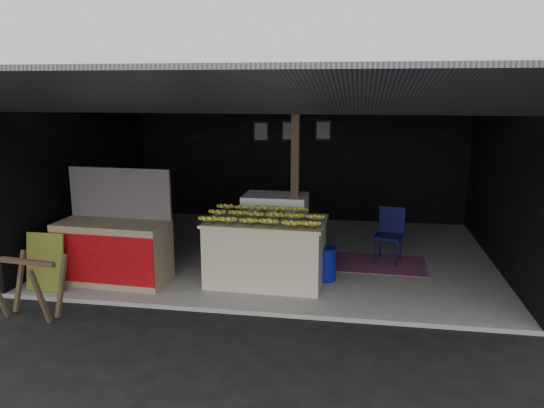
% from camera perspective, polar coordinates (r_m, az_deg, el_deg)
% --- Properties ---
extents(ground, '(80.00, 80.00, 0.00)m').
position_cam_1_polar(ground, '(6.79, -2.22, -11.91)').
color(ground, black).
rests_on(ground, ground).
extents(concrete_slab, '(7.00, 5.00, 0.06)m').
position_cam_1_polar(concrete_slab, '(9.09, 1.01, -5.35)').
color(concrete_slab, gray).
rests_on(concrete_slab, ground).
extents(shophouse, '(7.40, 7.29, 3.02)m').
position_cam_1_polar(shophouse, '(9.00, 1.37, 7.93)').
color(shophouse, black).
rests_on(shophouse, ground).
extents(banana_table, '(1.70, 1.08, 0.92)m').
position_cam_1_polar(banana_table, '(7.57, -0.66, -5.08)').
color(banana_table, beige).
rests_on(banana_table, concrete_slab).
extents(banana_pile, '(1.57, 0.97, 0.18)m').
position_cam_1_polar(banana_pile, '(7.43, -0.67, -1.02)').
color(banana_pile, gold).
rests_on(banana_pile, banana_table).
extents(white_crate, '(0.99, 0.68, 1.10)m').
position_cam_1_polar(white_crate, '(8.43, 0.36, -2.66)').
color(white_crate, white).
rests_on(white_crate, concrete_slab).
extents(neighbor_stall, '(1.59, 0.78, 1.61)m').
position_cam_1_polar(neighbor_stall, '(7.93, -16.69, -4.65)').
color(neighbor_stall, '#998466').
rests_on(neighbor_stall, concrete_slab).
extents(green_signboard, '(0.54, 0.16, 0.80)m').
position_cam_1_polar(green_signboard, '(7.93, -23.21, -5.76)').
color(green_signboard, black).
rests_on(green_signboard, concrete_slab).
extents(sawhorse, '(0.78, 0.74, 0.76)m').
position_cam_1_polar(sawhorse, '(7.18, -24.68, -7.59)').
color(sawhorse, brown).
rests_on(sawhorse, ground).
extents(water_barrel, '(0.31, 0.31, 0.46)m').
position_cam_1_polar(water_barrel, '(7.77, 5.75, -6.51)').
color(water_barrel, '#0C148D').
rests_on(water_barrel, concrete_slab).
extents(plastic_chair, '(0.51, 0.51, 0.88)m').
position_cam_1_polar(plastic_chair, '(8.68, 12.59, -2.75)').
color(plastic_chair, '#0A0B38').
rests_on(plastic_chair, concrete_slab).
extents(magenta_rug, '(1.53, 1.04, 0.01)m').
position_cam_1_polar(magenta_rug, '(8.63, 11.28, -6.31)').
color(magenta_rug, maroon).
rests_on(magenta_rug, concrete_slab).
extents(picture_frames, '(1.62, 0.04, 0.46)m').
position_cam_1_polar(picture_frames, '(11.09, 2.06, 7.87)').
color(picture_frames, black).
rests_on(picture_frames, shophouse).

